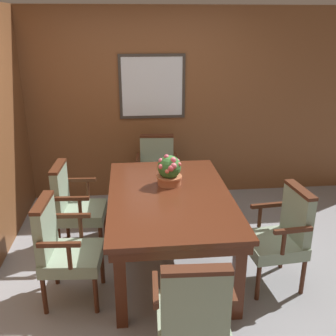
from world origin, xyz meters
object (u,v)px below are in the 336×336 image
(chair_head_far, at_px, (157,170))
(chair_head_near, at_px, (193,313))
(dining_table, at_px, (170,203))
(chair_left_far, at_px, (74,204))
(chair_right_near, at_px, (282,234))
(potted_plant, at_px, (169,171))
(chair_left_near, at_px, (63,247))

(chair_head_far, bearing_deg, chair_head_near, -83.94)
(chair_head_far, relative_size, chair_head_near, 1.00)
(dining_table, bearing_deg, chair_left_far, 156.13)
(chair_right_near, xyz_separation_m, potted_plant, (-0.94, 0.61, 0.40))
(chair_left_near, bearing_deg, dining_table, -61.99)
(chair_right_near, bearing_deg, potted_plant, -128.50)
(chair_left_near, distance_m, chair_left_far, 0.83)
(chair_left_far, bearing_deg, chair_right_near, -109.14)
(dining_table, distance_m, chair_left_near, 1.04)
(chair_head_far, bearing_deg, potted_plant, -82.40)
(dining_table, xyz_separation_m, chair_left_near, (-0.94, -0.41, -0.16))
(chair_head_far, xyz_separation_m, chair_left_near, (-0.91, -1.72, 0.00))
(chair_right_near, height_order, chair_head_far, same)
(chair_head_near, distance_m, potted_plant, 1.57)
(dining_table, bearing_deg, potted_plant, 84.77)
(dining_table, height_order, chair_left_far, chair_left_far)
(chair_left_far, bearing_deg, dining_table, -110.14)
(potted_plant, bearing_deg, chair_head_far, 92.30)
(chair_head_far, bearing_deg, chair_left_far, -130.72)
(chair_head_near, xyz_separation_m, potted_plant, (0.01, 1.52, 0.40))
(chair_left_near, distance_m, chair_head_near, 1.30)
(chair_head_far, bearing_deg, chair_left_near, -112.66)
(chair_head_near, height_order, potted_plant, potted_plant)
(dining_table, relative_size, chair_left_far, 1.94)
(dining_table, bearing_deg, chair_left_near, -156.21)
(chair_left_near, height_order, potted_plant, potted_plant)
(chair_right_near, bearing_deg, chair_head_far, -155.35)
(chair_left_far, bearing_deg, chair_head_near, -147.11)
(chair_left_near, bearing_deg, chair_left_far, 4.82)
(chair_left_far, xyz_separation_m, chair_head_near, (0.96, -1.71, 0.00))
(chair_right_near, distance_m, chair_head_far, 1.95)
(chair_head_far, height_order, chair_head_near, same)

